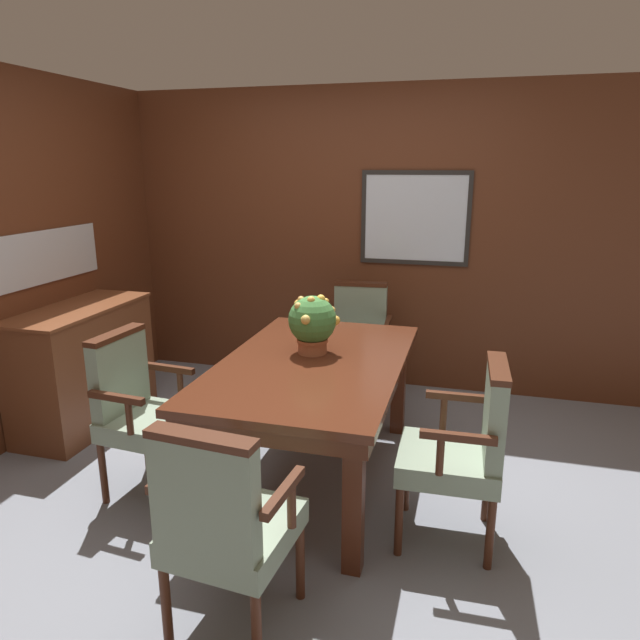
{
  "coord_description": "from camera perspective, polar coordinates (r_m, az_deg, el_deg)",
  "views": [
    {
      "loc": [
        1.02,
        -2.78,
        1.84
      ],
      "look_at": [
        0.16,
        0.34,
        0.95
      ],
      "focal_mm": 32.0,
      "sensor_mm": 36.0,
      "label": 1
    }
  ],
  "objects": [
    {
      "name": "ground_plane",
      "position": [
        3.49,
        -4.19,
        -16.54
      ],
      "size": [
        14.0,
        14.0,
        0.0
      ],
      "primitive_type": "plane",
      "color": "gray"
    },
    {
      "name": "wall_back",
      "position": [
        4.82,
        3.13,
        7.99
      ],
      "size": [
        7.2,
        0.08,
        2.45
      ],
      "color": "#5B2D19",
      "rests_on": "ground_plane"
    },
    {
      "name": "dining_table",
      "position": [
        3.32,
        -0.69,
        -5.62
      ],
      "size": [
        1.02,
        1.7,
        0.75
      ],
      "color": "#4C2314",
      "rests_on": "ground_plane"
    },
    {
      "name": "chair_head_far",
      "position": [
        4.48,
        3.81,
        -1.81
      ],
      "size": [
        0.53,
        0.51,
        0.94
      ],
      "rotation": [
        0.0,
        0.0,
        0.07
      ],
      "color": "#472314",
      "rests_on": "ground_plane"
    },
    {
      "name": "chair_head_near",
      "position": [
        2.34,
        -9.54,
        -19.15
      ],
      "size": [
        0.53,
        0.52,
        0.94
      ],
      "rotation": [
        0.0,
        0.0,
        3.06
      ],
      "color": "#472314",
      "rests_on": "ground_plane"
    },
    {
      "name": "chair_right_near",
      "position": [
        2.91,
        14.22,
        -12.01
      ],
      "size": [
        0.5,
        0.51,
        0.94
      ],
      "rotation": [
        0.0,
        0.0,
        -1.54
      ],
      "color": "#472314",
      "rests_on": "ground_plane"
    },
    {
      "name": "chair_left_near",
      "position": [
        3.39,
        -17.47,
        -8.24
      ],
      "size": [
        0.52,
        0.53,
        0.94
      ],
      "rotation": [
        0.0,
        0.0,
        1.49
      ],
      "color": "#472314",
      "rests_on": "ground_plane"
    },
    {
      "name": "potted_plant",
      "position": [
        3.36,
        -0.76,
        -0.23
      ],
      "size": [
        0.3,
        0.3,
        0.36
      ],
      "color": "#B2603D",
      "rests_on": "dining_table"
    },
    {
      "name": "sideboard_cabinet",
      "position": [
        4.45,
        -22.57,
        -4.26
      ],
      "size": [
        0.5,
        1.12,
        0.87
      ],
      "color": "brown",
      "rests_on": "ground_plane"
    }
  ]
}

